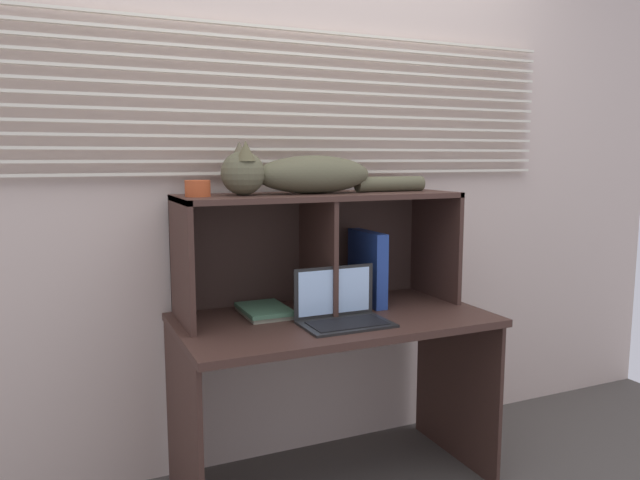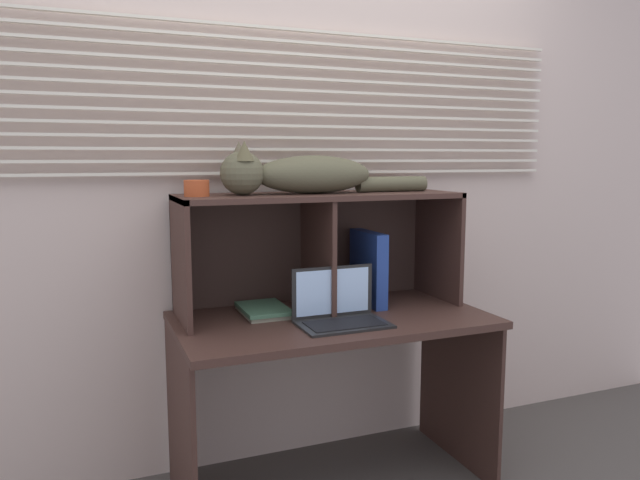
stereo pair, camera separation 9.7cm
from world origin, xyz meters
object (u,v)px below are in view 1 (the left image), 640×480
(laptop, at_px, (342,312))
(book_stack, at_px, (265,311))
(binder_upright, at_px, (367,268))
(small_basket, at_px, (198,188))
(cat, at_px, (301,174))

(laptop, distance_m, book_stack, 0.33)
(laptop, distance_m, binder_upright, 0.35)
(binder_upright, distance_m, small_basket, 0.82)
(cat, relative_size, small_basket, 9.46)
(book_stack, distance_m, small_basket, 0.57)
(cat, height_order, binder_upright, cat)
(laptop, distance_m, small_basket, 0.73)
(binder_upright, bearing_deg, small_basket, 180.00)
(laptop, bearing_deg, small_basket, 154.56)
(laptop, bearing_deg, binder_upright, 44.61)
(book_stack, bearing_deg, binder_upright, -0.33)
(laptop, bearing_deg, book_stack, 134.42)
(cat, relative_size, book_stack, 3.42)
(cat, xyz_separation_m, laptop, (0.07, -0.24, -0.53))
(book_stack, bearing_deg, small_basket, -179.40)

